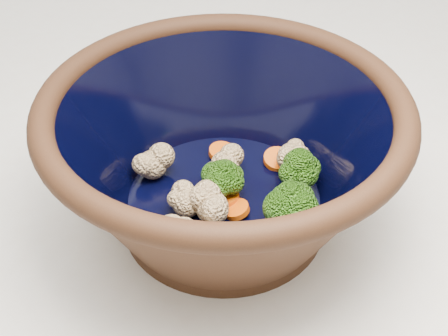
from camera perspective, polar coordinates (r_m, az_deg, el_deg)
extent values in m
cylinder|color=black|center=(0.64, 0.00, -4.32)|extent=(0.20, 0.20, 0.01)
torus|color=black|center=(0.55, 0.00, 5.52)|extent=(0.34, 0.34, 0.02)
cylinder|color=black|center=(0.62, 0.00, -2.64)|extent=(0.19, 0.19, 0.00)
cylinder|color=#608442|center=(0.58, 5.94, -4.70)|extent=(0.01, 0.01, 0.02)
ellipsoid|color=#3D7416|center=(0.57, 6.11, -2.79)|extent=(0.05, 0.05, 0.04)
cylinder|color=#608442|center=(0.61, -0.34, -2.12)|extent=(0.01, 0.01, 0.02)
ellipsoid|color=#3D7416|center=(0.60, -0.35, -0.56)|extent=(0.04, 0.04, 0.03)
cylinder|color=#608442|center=(0.62, 6.75, -1.35)|extent=(0.01, 0.01, 0.02)
ellipsoid|color=#3D7416|center=(0.61, 6.93, 0.40)|extent=(0.04, 0.04, 0.04)
cylinder|color=#608442|center=(0.61, 0.31, -1.95)|extent=(0.01, 0.01, 0.02)
ellipsoid|color=#3D7416|center=(0.60, 0.32, -0.51)|extent=(0.04, 0.04, 0.03)
sphere|color=beige|center=(0.64, -6.56, 0.31)|extent=(0.03, 0.03, 0.03)
sphere|color=beige|center=(0.56, -1.77, -6.41)|extent=(0.03, 0.03, 0.03)
sphere|color=beige|center=(0.58, -1.08, -3.63)|extent=(0.03, 0.03, 0.03)
sphere|color=beige|center=(0.63, 0.03, 0.32)|extent=(0.03, 0.03, 0.03)
sphere|color=beige|center=(0.56, -3.75, -5.97)|extent=(0.03, 0.03, 0.03)
sphere|color=beige|center=(0.59, -3.41, -3.18)|extent=(0.03, 0.03, 0.03)
sphere|color=beige|center=(0.65, 6.21, 0.99)|extent=(0.03, 0.03, 0.03)
sphere|color=beige|center=(0.62, -0.21, -1.09)|extent=(0.03, 0.03, 0.03)
cylinder|color=#D55509|center=(0.62, -0.57, -2.25)|extent=(0.03, 0.03, 0.01)
cylinder|color=#D55509|center=(0.66, -0.16, 1.46)|extent=(0.03, 0.03, 0.01)
cylinder|color=#D55509|center=(0.60, 1.15, -3.81)|extent=(0.03, 0.03, 0.01)
cylinder|color=#D55509|center=(0.66, 4.96, 0.81)|extent=(0.03, 0.03, 0.01)
cylinder|color=#D55509|center=(0.61, 0.15, -2.80)|extent=(0.03, 0.03, 0.01)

